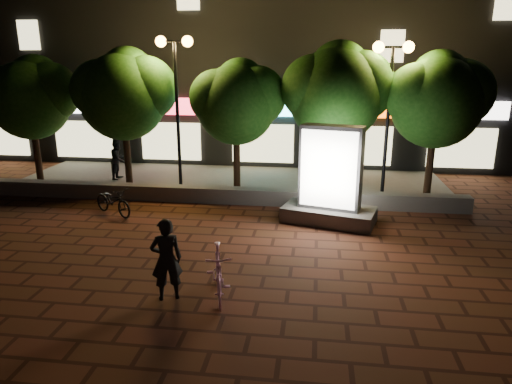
% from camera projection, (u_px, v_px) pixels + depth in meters
% --- Properties ---
extents(ground, '(80.00, 80.00, 0.00)m').
position_uv_depth(ground, '(180.00, 250.00, 11.30)').
color(ground, '#502519').
rests_on(ground, ground).
extents(retaining_wall, '(16.00, 0.45, 0.50)m').
position_uv_depth(retaining_wall, '(215.00, 195.00, 15.03)').
color(retaining_wall, slate).
rests_on(retaining_wall, ground).
extents(sidewalk, '(16.00, 5.00, 0.08)m').
position_uv_depth(sidewalk, '(229.00, 182.00, 17.47)').
color(sidewalk, slate).
rests_on(sidewalk, ground).
extents(building_block, '(28.00, 8.12, 11.30)m').
position_uv_depth(building_block, '(252.00, 49.00, 22.28)').
color(building_block, black).
rests_on(building_block, ground).
extents(tree_far_left, '(3.36, 2.80, 4.63)m').
position_uv_depth(tree_far_left, '(32.00, 95.00, 16.46)').
color(tree_far_left, black).
rests_on(tree_far_left, sidewalk).
extents(tree_left, '(3.60, 3.00, 4.89)m').
position_uv_depth(tree_left, '(125.00, 91.00, 15.97)').
color(tree_left, black).
rests_on(tree_left, sidewalk).
extents(tree_mid, '(3.24, 2.70, 4.50)m').
position_uv_depth(tree_mid, '(238.00, 99.00, 15.53)').
color(tree_mid, black).
rests_on(tree_mid, sidewalk).
extents(tree_right, '(3.72, 3.10, 5.07)m').
position_uv_depth(tree_right, '(337.00, 90.00, 15.02)').
color(tree_right, black).
rests_on(tree_right, sidewalk).
extents(tree_far_right, '(3.48, 2.90, 4.76)m').
position_uv_depth(tree_far_right, '(438.00, 97.00, 14.67)').
color(tree_far_right, black).
rests_on(tree_far_right, sidewalk).
extents(street_lamp_left, '(1.26, 0.36, 5.18)m').
position_uv_depth(street_lamp_left, '(176.00, 75.00, 15.31)').
color(street_lamp_left, black).
rests_on(street_lamp_left, sidewalk).
extents(street_lamp_right, '(1.26, 0.36, 4.98)m').
position_uv_depth(street_lamp_right, '(391.00, 80.00, 14.47)').
color(street_lamp_right, black).
rests_on(street_lamp_right, sidewalk).
extents(ad_kiosk, '(2.82, 1.92, 2.79)m').
position_uv_depth(ad_kiosk, '(330.00, 184.00, 12.98)').
color(ad_kiosk, slate).
rests_on(ad_kiosk, ground).
extents(scooter_pink, '(0.87, 1.76, 1.02)m').
position_uv_depth(scooter_pink, '(218.00, 273.00, 8.97)').
color(scooter_pink, '#EA9FDA').
rests_on(scooter_pink, ground).
extents(rider, '(0.71, 0.61, 1.66)m').
position_uv_depth(rider, '(166.00, 259.00, 8.80)').
color(rider, black).
rests_on(rider, ground).
extents(scooter_parked, '(1.70, 1.34, 0.86)m').
position_uv_depth(scooter_parked, '(113.00, 201.00, 13.78)').
color(scooter_parked, black).
rests_on(scooter_parked, ground).
extents(pedestrian, '(0.59, 0.75, 1.54)m').
position_uv_depth(pedestrian, '(118.00, 159.00, 17.54)').
color(pedestrian, black).
rests_on(pedestrian, sidewalk).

